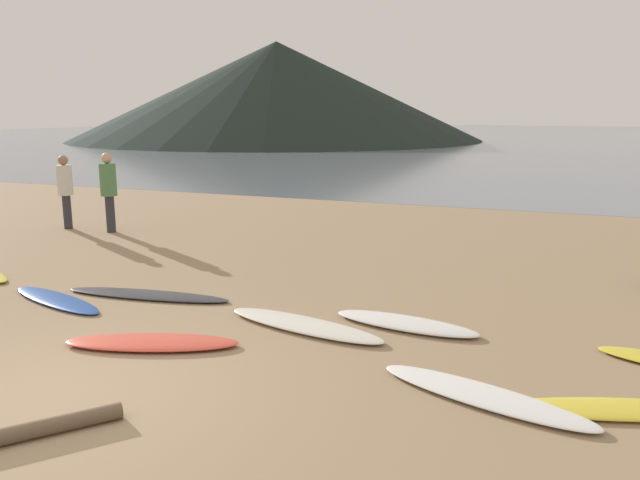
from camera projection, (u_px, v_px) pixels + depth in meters
name	position (u px, v px, depth m)	size (l,w,h in m)	color
ground_plane	(367.00, 230.00, 14.98)	(120.00, 120.00, 0.20)	#997C5B
ocean_water	(523.00, 137.00, 63.78)	(140.00, 100.00, 0.01)	slate
headland_hill	(277.00, 91.00, 57.96)	(37.82, 37.82, 8.91)	black
surfboard_2	(56.00, 300.00, 9.00)	(2.08, 0.46, 0.06)	#1E479E
surfboard_3	(148.00, 295.00, 9.25)	(2.60, 0.47, 0.06)	#333338
surfboard_4	(152.00, 342.00, 7.31)	(2.05, 0.57, 0.09)	#D84C38
surfboard_5	(304.00, 325.00, 7.91)	(2.31, 0.55, 0.09)	silver
surfboard_6	(406.00, 323.00, 7.97)	(1.92, 0.56, 0.09)	white
surfboard_7	(484.00, 395.00, 5.97)	(2.20, 0.51, 0.08)	white
surfboard_8	(620.00, 409.00, 5.71)	(2.31, 0.46, 0.06)	yellow
person_0	(108.00, 186.00, 13.93)	(0.36, 0.36, 1.80)	#2D2D38
person_1	(65.00, 186.00, 14.37)	(0.34, 0.34, 1.71)	#2D2D38
driftwood_log	(23.00, 432.00, 5.22)	(0.15, 0.15, 1.61)	brown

